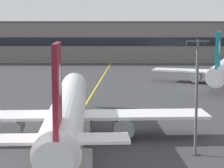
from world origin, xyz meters
TOP-DOWN VIEW (x-y plane):
  - ground_plane at (0.00, 0.00)m, footprint 400.00×400.00m
  - taxiway_centreline at (0.00, 30.00)m, footprint 9.75×179.77m
  - airliner_foreground at (-0.61, 8.98)m, footprint 32.20×41.51m
  - airliner_background at (28.69, 54.70)m, footprint 31.48×39.73m
  - apron_lamp_post at (12.68, 2.92)m, footprint 2.24×0.90m
  - safety_cone_by_nose_gear at (-0.36, 26.05)m, footprint 0.44×0.44m
  - terminal_building at (11.83, 110.78)m, footprint 166.65×12.40m

SIDE VIEW (x-z plane):
  - ground_plane at x=0.00m, z-range 0.00..0.00m
  - taxiway_centreline at x=0.00m, z-range 0.00..0.01m
  - safety_cone_by_nose_gear at x=-0.36m, z-range -0.02..0.53m
  - airliner_background at x=28.69m, z-range -2.43..9.12m
  - airliner_foreground at x=-0.61m, z-range -2.46..9.19m
  - apron_lamp_post at x=12.68m, z-range 0.30..11.82m
  - terminal_building at x=11.83m, z-range 0.01..13.61m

